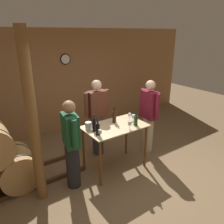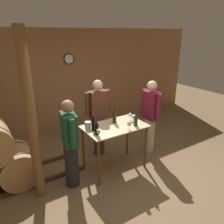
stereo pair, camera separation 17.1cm
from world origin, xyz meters
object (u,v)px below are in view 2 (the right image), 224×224
(wine_bottle_left, at_px, (94,125))
(wine_glass_far_side, at_px, (130,115))
(person_host, at_px, (150,116))
(person_visitor_with_scarf, at_px, (98,116))
(wine_glass_near_center, at_px, (129,124))
(wine_bottle_center, at_px, (115,117))
(person_visitor_bearded, at_px, (70,143))
(wooden_post, at_px, (31,121))
(wine_bottle_far_left, at_px, (97,129))
(wine_bottle_right, at_px, (136,121))
(wine_glass_near_left, at_px, (99,132))
(wine_glass_near_right, at_px, (134,117))
(ice_bucket, at_px, (88,125))

(wine_bottle_left, relative_size, wine_glass_far_side, 2.22)
(person_host, height_order, person_visitor_with_scarf, person_visitor_with_scarf)
(person_host, bearing_deg, wine_glass_near_center, -155.35)
(wine_bottle_center, bearing_deg, person_visitor_bearded, -170.42)
(wooden_post, height_order, wine_bottle_far_left, wooden_post)
(person_visitor_bearded, bearing_deg, wine_bottle_right, -8.11)
(wine_bottle_far_left, distance_m, person_visitor_bearded, 0.50)
(wine_glass_far_side, bearing_deg, wine_bottle_left, -175.94)
(wine_glass_far_side, xyz_separation_m, person_visitor_with_scarf, (-0.40, 0.59, -0.13))
(wine_bottle_right, height_order, wine_glass_far_side, wine_bottle_right)
(wine_glass_near_left, bearing_deg, wine_bottle_far_left, 74.39)
(wooden_post, distance_m, wine_glass_near_right, 1.90)
(wine_glass_near_right, relative_size, person_visitor_with_scarf, 0.09)
(wine_bottle_far_left, distance_m, wine_bottle_left, 0.17)
(wine_bottle_left, xyz_separation_m, wine_bottle_center, (0.52, 0.12, -0.00))
(wine_glass_near_left, xyz_separation_m, person_visitor_bearded, (-0.42, 0.24, -0.20))
(wine_glass_near_left, distance_m, wine_glass_far_side, 0.99)
(wine_bottle_right, distance_m, wine_glass_near_center, 0.22)
(wooden_post, xyz_separation_m, wine_bottle_left, (1.04, 0.00, -0.31))
(person_visitor_with_scarf, xyz_separation_m, person_visitor_bearded, (-0.93, -0.70, -0.05))
(wine_bottle_center, bearing_deg, wooden_post, -175.56)
(wooden_post, height_order, wine_glass_near_left, wooden_post)
(wine_bottle_right, relative_size, wine_glass_far_side, 1.90)
(wine_bottle_right, bearing_deg, wine_bottle_center, 125.76)
(wooden_post, bearing_deg, wine_glass_far_side, 1.90)
(wine_bottle_left, distance_m, ice_bucket, 0.15)
(wine_bottle_far_left, bearing_deg, wooden_post, 170.89)
(wine_bottle_left, relative_size, wine_bottle_center, 1.02)
(wine_bottle_right, relative_size, ice_bucket, 1.93)
(ice_bucket, bearing_deg, person_host, -1.24)
(person_visitor_bearded, bearing_deg, ice_bucket, 22.76)
(wine_glass_near_right, relative_size, ice_bucket, 1.15)
(person_host, bearing_deg, ice_bucket, 178.76)
(wine_bottle_right, bearing_deg, wine_bottle_far_left, 175.47)
(wine_glass_near_right, height_order, ice_bucket, wine_glass_near_right)
(wooden_post, xyz_separation_m, wine_glass_near_left, (0.98, -0.29, -0.31))
(wine_glass_near_left, relative_size, wine_glass_near_center, 0.97)
(wooden_post, relative_size, wine_bottle_right, 10.08)
(wine_bottle_right, xyz_separation_m, wine_glass_near_right, (0.06, 0.14, 0.02))
(wine_bottle_right, bearing_deg, person_host, 26.23)
(wine_bottle_far_left, relative_size, wine_glass_far_side, 1.94)
(ice_bucket, distance_m, person_visitor_bearded, 0.49)
(person_visitor_with_scarf, bearing_deg, wine_glass_near_center, -83.25)
(person_visitor_with_scarf, bearing_deg, wine_bottle_far_left, -120.51)
(wine_glass_near_center, height_order, person_visitor_with_scarf, person_visitor_with_scarf)
(wine_glass_far_side, bearing_deg, wine_bottle_center, 170.14)
(person_visitor_with_scarf, relative_size, person_visitor_bearded, 1.06)
(wine_bottle_far_left, relative_size, person_visitor_bearded, 0.17)
(wine_glass_near_left, height_order, wine_glass_near_center, wine_glass_near_center)
(wine_bottle_left, height_order, person_host, person_host)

